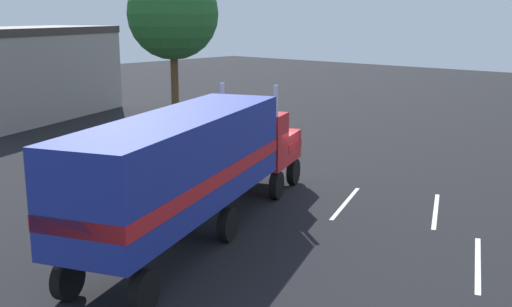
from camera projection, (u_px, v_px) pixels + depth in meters
name	position (u px, v px, depth m)	size (l,w,h in m)	color
ground_plane	(272.00, 188.00, 25.94)	(120.00, 120.00, 0.00)	black
lane_stripe_near	(346.00, 203.00, 23.86)	(4.40, 0.16, 0.01)	silver
lane_stripe_mid	(436.00, 211.00, 22.91)	(4.40, 0.16, 0.01)	silver
lane_stripe_far	(478.00, 264.00, 18.04)	(4.40, 0.16, 0.01)	silver
semi_truck	(197.00, 161.00, 19.82)	(14.06, 7.61, 4.50)	red
person_bystander	(119.00, 211.00, 20.01)	(0.42, 0.48, 1.63)	#2D3347
tree_center	(173.00, 14.00, 35.47)	(5.24, 5.24, 9.75)	brown
building_backdrop	(23.00, 71.00, 42.36)	(16.15, 11.19, 6.25)	#9E938C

